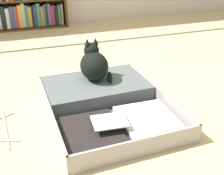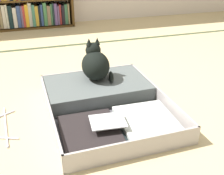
% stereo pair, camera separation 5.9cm
% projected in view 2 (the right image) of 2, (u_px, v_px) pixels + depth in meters
% --- Properties ---
extents(ground_plane, '(10.00, 10.00, 0.00)m').
position_uv_depth(ground_plane, '(120.00, 108.00, 1.81)').
color(ground_plane, '#CCB583').
extents(tatami_border, '(4.80, 0.05, 0.00)m').
position_uv_depth(tatami_border, '(77.00, 44.00, 2.99)').
color(tatami_border, '#3D492F').
rests_on(tatami_border, ground_plane).
extents(bookshelf, '(1.40, 0.23, 0.70)m').
position_uv_depth(bookshelf, '(14.00, 2.00, 3.43)').
color(bookshelf, '#503617').
rests_on(bookshelf, ground_plane).
extents(open_suitcase, '(0.72, 0.92, 0.11)m').
position_uv_depth(open_suitcase, '(104.00, 100.00, 1.81)').
color(open_suitcase, '#B8B0AD').
rests_on(open_suitcase, ground_plane).
extents(black_cat, '(0.23, 0.25, 0.28)m').
position_uv_depth(black_cat, '(95.00, 64.00, 1.92)').
color(black_cat, black).
rests_on(black_cat, open_suitcase).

